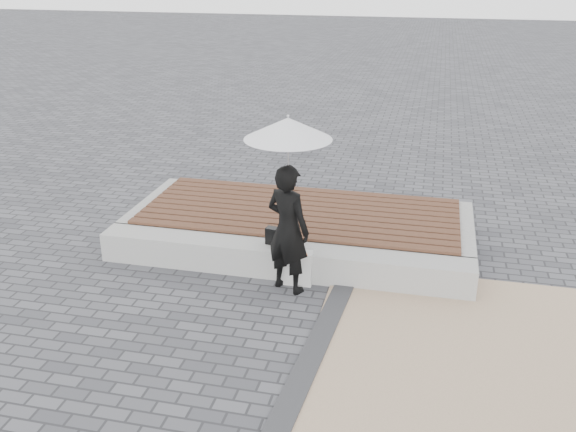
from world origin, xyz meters
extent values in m
plane|color=#4A4A4F|center=(0.00, 0.00, 0.00)|extent=(80.00, 80.00, 0.00)
cube|color=tan|center=(3.20, -0.50, 0.01)|extent=(5.00, 5.00, 0.02)
cube|color=#2F3032|center=(0.75, -0.50, 0.02)|extent=(0.61, 5.20, 0.04)
cube|color=gray|center=(0.00, 1.60, 0.20)|extent=(5.00, 0.45, 0.40)
cube|color=#A09F9A|center=(0.00, 2.80, 0.20)|extent=(5.00, 2.00, 0.40)
imported|color=black|center=(0.19, 1.21, 0.83)|extent=(0.71, 0.61, 1.65)
cylinder|color=#B7B8BC|center=(0.19, 1.21, 1.45)|extent=(0.02, 0.02, 1.03)
cone|color=silver|center=(0.19, 1.21, 2.09)|extent=(1.03, 1.03, 0.25)
sphere|color=#B7B8BC|center=(0.19, 1.21, 2.23)|extent=(0.03, 0.03, 0.03)
cube|color=black|center=(-0.05, 1.63, 0.52)|extent=(0.34, 0.17, 0.23)
cube|color=beige|center=(0.25, 1.37, 0.22)|extent=(0.43, 0.19, 0.45)
cube|color=red|center=(0.25, 1.32, 0.45)|extent=(0.34, 0.31, 0.01)
camera|label=1|loc=(1.80, -5.68, 3.93)|focal=39.39mm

